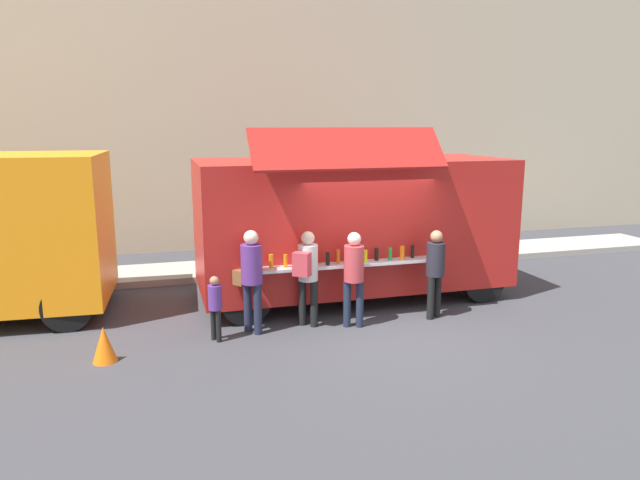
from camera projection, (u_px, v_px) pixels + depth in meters
name	position (u px, v px, depth m)	size (l,w,h in m)	color
ground_plane	(381.00, 326.00, 10.12)	(60.00, 60.00, 0.00)	#38383D
curb_strip	(151.00, 275.00, 13.27)	(28.00, 1.60, 0.15)	#9E998E
building_behind	(179.00, 104.00, 16.41)	(32.00, 2.40, 8.09)	#BAAC90
food_truck_main	(353.00, 222.00, 11.59)	(6.15, 3.10, 3.44)	#B21F1A
traffic_cone_orange	(104.00, 344.00, 8.57)	(0.36, 0.36, 0.55)	orange
trash_bin	(480.00, 239.00, 15.18)	(0.60, 0.60, 1.00)	#2B5F3A
customer_front_ordering	(354.00, 271.00, 9.91)	(0.34, 0.34, 1.69)	#1E253A
customer_mid_with_backpack	(307.00, 269.00, 9.92)	(0.50, 0.54, 1.69)	black
customer_rear_waiting	(251.00, 273.00, 9.63)	(0.48, 0.54, 1.78)	#1F2238
customer_extra_browsing	(435.00, 266.00, 10.38)	(0.33, 0.33, 1.63)	black
child_near_queue	(215.00, 303.00, 9.33)	(0.22, 0.22, 1.09)	black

